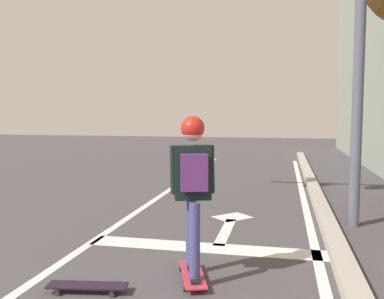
% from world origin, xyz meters
% --- Properties ---
extents(lane_line_center, '(0.12, 20.00, 0.01)m').
position_xyz_m(lane_line_center, '(0.41, 6.00, 0.00)').
color(lane_line_center, silver).
rests_on(lane_line_center, ground).
extents(lane_line_curbside, '(0.12, 20.00, 0.01)m').
position_xyz_m(lane_line_curbside, '(3.30, 6.00, 0.00)').
color(lane_line_curbside, silver).
rests_on(lane_line_curbside, ground).
extents(stop_bar, '(3.05, 0.40, 0.01)m').
position_xyz_m(stop_bar, '(1.93, 5.76, 0.00)').
color(stop_bar, silver).
rests_on(stop_bar, ground).
extents(lane_arrow_stem, '(0.16, 1.40, 0.01)m').
position_xyz_m(lane_arrow_stem, '(2.08, 6.56, 0.00)').
color(lane_arrow_stem, silver).
rests_on(lane_arrow_stem, ground).
extents(lane_arrow_head, '(0.71, 0.71, 0.01)m').
position_xyz_m(lane_arrow_head, '(2.08, 7.41, 0.00)').
color(lane_arrow_head, silver).
rests_on(lane_arrow_head, ground).
extents(curb_strip, '(0.24, 24.00, 0.14)m').
position_xyz_m(curb_strip, '(3.55, 6.00, 0.07)').
color(curb_strip, '#A7A196').
rests_on(curb_strip, ground).
extents(skateboard, '(0.45, 0.81, 0.08)m').
position_xyz_m(skateboard, '(1.99, 4.70, 0.06)').
color(skateboard, '#BB2F3C').
rests_on(skateboard, ground).
extents(skater, '(0.43, 0.60, 1.62)m').
position_xyz_m(skater, '(2.00, 4.68, 1.09)').
color(skater, '#40447A').
rests_on(skater, skateboard).
extents(spare_skateboard, '(0.79, 0.30, 0.08)m').
position_xyz_m(spare_skateboard, '(1.06, 4.19, 0.06)').
color(spare_skateboard, black).
rests_on(spare_skateboard, ground).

